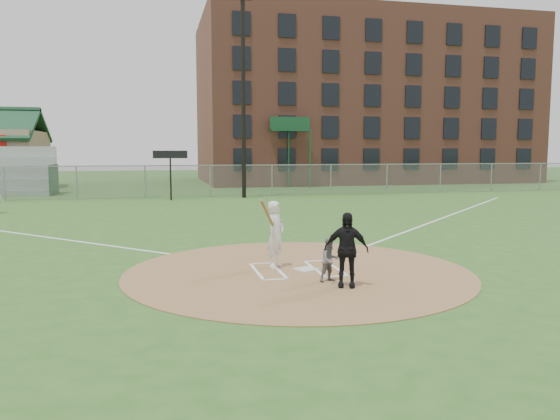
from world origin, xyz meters
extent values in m
plane|color=#2E5C1F|center=(0.00, 0.00, 0.00)|extent=(140.00, 140.00, 0.00)
cylinder|color=#9C7649|center=(0.00, 0.00, 0.01)|extent=(8.40, 8.40, 0.02)
cube|color=silver|center=(0.22, 0.06, 0.04)|extent=(0.64, 0.64, 0.03)
cube|color=white|center=(9.00, 9.00, 0.01)|extent=(17.04, 17.04, 0.01)
imported|color=slate|center=(0.43, -1.18, 0.51)|extent=(0.56, 0.48, 0.98)
imported|color=black|center=(0.62, -1.70, 0.83)|extent=(1.02, 0.70, 1.61)
cube|color=white|center=(-1.00, 0.15, 0.03)|extent=(0.08, 1.80, 0.01)
cube|color=white|center=(-0.45, 0.15, 0.03)|extent=(0.08, 1.80, 0.01)
cube|color=white|center=(-0.72, 1.05, 0.03)|extent=(0.62, 0.08, 0.01)
cube|color=white|center=(-0.72, -0.75, 0.03)|extent=(0.62, 0.08, 0.01)
cube|color=white|center=(1.00, 0.15, 0.03)|extent=(0.08, 1.80, 0.01)
cube|color=white|center=(0.45, 0.15, 0.03)|extent=(0.08, 1.80, 0.01)
cube|color=white|center=(0.72, 1.05, 0.03)|extent=(0.62, 0.08, 0.01)
cube|color=white|center=(0.72, -0.75, 0.03)|extent=(0.62, 0.08, 0.01)
imported|color=white|center=(-0.44, 0.53, 0.86)|extent=(0.70, 0.72, 1.67)
cylinder|color=brown|center=(-0.74, 0.13, 1.45)|extent=(0.45, 0.49, 0.70)
cube|color=slate|center=(0.00, 22.00, 1.00)|extent=(56.00, 0.03, 2.00)
cube|color=gray|center=(0.00, 22.00, 2.00)|extent=(56.00, 0.06, 0.06)
cube|color=gray|center=(0.00, 22.00, 1.00)|extent=(56.08, 0.08, 2.00)
cube|color=#194728|center=(-10.00, 26.20, 1.00)|extent=(0.08, 3.20, 2.00)
cube|color=brown|center=(16.00, 38.00, 7.50)|extent=(30.00, 16.00, 15.00)
cube|color=black|center=(15.90, 29.94, 7.40)|extent=(26.60, 0.10, 12.20)
cube|color=#194728|center=(7.00, 29.34, 4.50)|extent=(3.20, 1.00, 0.15)
cube|color=#194728|center=(7.00, 29.84, 2.25)|extent=(0.12, 0.12, 4.50)
cube|color=#194728|center=(8.50, 28.89, 2.25)|extent=(0.12, 0.12, 4.50)
cube|color=#194728|center=(7.00, 29.34, 5.05)|extent=(3.20, 0.08, 1.00)
cylinder|color=black|center=(2.00, 21.00, 6.00)|extent=(0.26, 0.26, 12.00)
cylinder|color=black|center=(-2.50, 20.20, 1.30)|extent=(0.10, 0.10, 2.60)
cube|color=black|center=(-2.50, 20.20, 2.70)|extent=(2.00, 0.10, 0.45)
camera|label=1|loc=(-3.31, -12.61, 2.94)|focal=35.00mm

